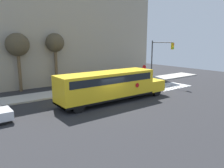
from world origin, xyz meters
The scene contains 9 objects.
ground_plane centered at (0.00, 0.00, 0.00)m, with size 60.00×60.00×0.00m, color #28282B.
sidewalk_strip centered at (0.00, 6.50, 0.07)m, with size 44.00×3.00×0.15m.
building_backdrop centered at (0.00, 13.00, 6.76)m, with size 32.00×4.00×13.51m.
crosswalk_stripes centered at (10.84, 2.00, 0.00)m, with size 5.40×3.20×0.01m.
school_bus centered at (0.61, 0.61, 1.66)m, with size 11.50×2.57×2.87m.
stop_sign centered at (10.19, 5.74, 1.62)m, with size 0.70×0.10×2.44m.
traffic_light centered at (11.47, 4.40, 3.81)m, with size 0.28×3.64×5.74m.
tree_near_sidewalk centered at (-4.92, 10.40, 5.18)m, with size 2.57×2.57×6.56m.
tree_far_sidewalk centered at (-0.54, 10.45, 5.30)m, with size 2.28×2.28×6.62m.
Camera 1 is at (-11.29, -15.44, 5.65)m, focal length 35.00 mm.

